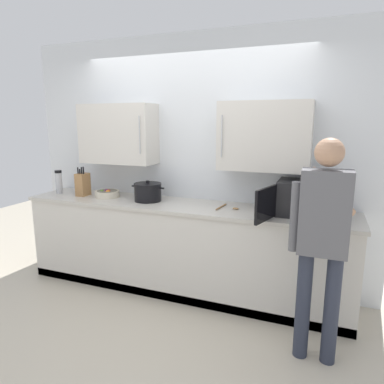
% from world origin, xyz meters
% --- Properties ---
extents(ground_plane, '(9.86, 9.86, 0.00)m').
position_xyz_m(ground_plane, '(0.00, 0.00, 0.00)').
color(ground_plane, '#B7AD99').
extents(back_wall_tiled, '(3.96, 0.44, 2.70)m').
position_xyz_m(back_wall_tiled, '(0.00, 1.24, 1.43)').
color(back_wall_tiled, silver).
rests_on(back_wall_tiled, ground_plane).
extents(counter_unit, '(3.49, 0.64, 0.95)m').
position_xyz_m(counter_unit, '(0.00, 0.93, 0.47)').
color(counter_unit, beige).
rests_on(counter_unit, ground_plane).
extents(microwave_oven, '(0.62, 0.75, 0.31)m').
position_xyz_m(microwave_oven, '(1.21, 0.97, 1.11)').
color(microwave_oven, black).
rests_on(microwave_oven, counter_unit).
extents(stock_pot, '(0.39, 0.30, 0.22)m').
position_xyz_m(stock_pot, '(-0.39, 0.95, 1.05)').
color(stock_pot, black).
rests_on(stock_pot, counter_unit).
extents(wooden_spoon, '(0.21, 0.25, 0.02)m').
position_xyz_m(wooden_spoon, '(0.51, 0.94, 0.96)').
color(wooden_spoon, '#A37547').
rests_on(wooden_spoon, counter_unit).
extents(thermos_flask, '(0.08, 0.08, 0.28)m').
position_xyz_m(thermos_flask, '(-1.57, 0.92, 1.09)').
color(thermos_flask, '#B7BABF').
rests_on(thermos_flask, counter_unit).
extents(fruit_bowl, '(0.27, 0.27, 0.09)m').
position_xyz_m(fruit_bowl, '(-0.91, 0.95, 0.99)').
color(fruit_bowl, beige).
rests_on(fruit_bowl, counter_unit).
extents(knife_block, '(0.11, 0.15, 0.34)m').
position_xyz_m(knife_block, '(-1.22, 0.92, 1.08)').
color(knife_block, '#A37547').
rests_on(knife_block, counter_unit).
extents(person_figure, '(0.44, 0.52, 1.69)m').
position_xyz_m(person_figure, '(1.39, 0.28, 1.01)').
color(person_figure, '#282D3D').
rests_on(person_figure, ground_plane).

